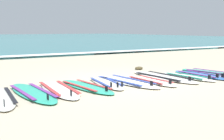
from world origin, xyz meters
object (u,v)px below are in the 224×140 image
Objects in this scene: surfboard_1 at (32,92)px; surfboard_6 at (150,81)px; surfboard_2 at (59,89)px; surfboard_3 at (86,87)px; surfboard_10 at (210,72)px; surfboard_7 at (163,77)px; surfboard_8 at (188,77)px; surfboard_5 at (126,81)px; surfboard_9 at (200,75)px; surfboard_4 at (106,83)px.

surfboard_6 is (3.07, -0.18, 0.00)m from surfboard_1.
surfboard_2 is 1.10× the size of surfboard_3.
surfboard_1 is 1.28m from surfboard_3.
surfboard_3 is 4.34m from surfboard_10.
surfboard_1 is 5.62m from surfboard_10.
surfboard_1 is 1.11× the size of surfboard_3.
surfboard_10 is at bearing 0.03° from surfboard_2.
surfboard_2 is 3.17m from surfboard_7.
surfboard_2 and surfboard_8 have the same top height.
surfboard_7 is at bearing 150.97° from surfboard_8.
surfboard_6 and surfboard_7 have the same top height.
surfboard_5 is 0.65m from surfboard_6.
surfboard_9 is at bearing -5.91° from surfboard_5.
surfboard_2 and surfboard_7 have the same top height.
surfboard_5 is 0.98× the size of surfboard_7.
surfboard_4 and surfboard_5 have the same top height.
surfboard_1 is 0.62m from surfboard_2.
surfboard_2 is 2.47m from surfboard_6.
surfboard_8 and surfboard_9 have the same top height.
surfboard_2 is (0.62, 0.05, 0.00)m from surfboard_1.
surfboard_5 is at bearing -4.39° from surfboard_4.
surfboard_9 is at bearing -13.88° from surfboard_7.
surfboard_8 is at bearing -9.15° from surfboard_5.
surfboard_3 is 1.80m from surfboard_6.
surfboard_7 is 1.83m from surfboard_10.
surfboard_2 is at bearing 174.61° from surfboard_6.
surfboard_6 is (0.59, -0.28, 0.00)m from surfboard_5.
surfboard_10 is at bearing 0.80° from surfboard_3.
surfboard_2 is 1.16× the size of surfboard_9.
surfboard_3 and surfboard_9 have the same top height.
surfboard_1 is 4.98m from surfboard_9.
surfboard_3 is 0.86× the size of surfboard_7.
surfboard_1 and surfboard_5 have the same top height.
surfboard_8 and surfboard_10 have the same top height.
surfboard_7 is at bearing -0.25° from surfboard_4.
surfboard_9 is (0.56, 0.05, 0.00)m from surfboard_8.
surfboard_6 is at bearing -174.74° from surfboard_10.
surfboard_9 is (4.36, -0.21, 0.00)m from surfboard_2.
surfboard_5 is at bearing 170.85° from surfboard_8.
surfboard_1 is 1.16× the size of surfboard_9.
surfboard_1 and surfboard_9 have the same top height.
surfboard_3 is at bearing -4.97° from surfboard_2.
surfboard_8 is at bearing -3.67° from surfboard_3.
surfboard_5 is 2.50m from surfboard_9.
surfboard_1 is 4.42m from surfboard_8.
surfboard_5 is 1.95m from surfboard_8.
surfboard_10 is at bearing 5.26° from surfboard_6.
surfboard_7 is (0.72, 0.32, -0.00)m from surfboard_6.
surfboard_1 and surfboard_6 have the same top height.
surfboard_4 is 1.19m from surfboard_6.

